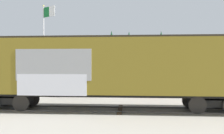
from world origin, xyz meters
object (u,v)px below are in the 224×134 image
(freight_car, at_px, (108,67))
(parked_car_red, at_px, (151,86))
(parked_car_black, at_px, (78,85))
(flagpole, at_px, (46,33))

(freight_car, height_order, parked_car_red, freight_car)
(parked_car_black, height_order, parked_car_red, parked_car_black)
(parked_car_black, xyz_separation_m, parked_car_red, (5.95, 0.30, -0.08))
(freight_car, relative_size, flagpole, 2.15)
(freight_car, bearing_deg, parked_car_black, 116.18)
(parked_car_black, bearing_deg, parked_car_red, 2.93)
(flagpole, height_order, parked_car_red, flagpole)
(parked_car_red, bearing_deg, parked_car_black, -177.07)
(flagpole, bearing_deg, parked_car_black, -44.97)
(flagpole, distance_m, parked_car_black, 7.07)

